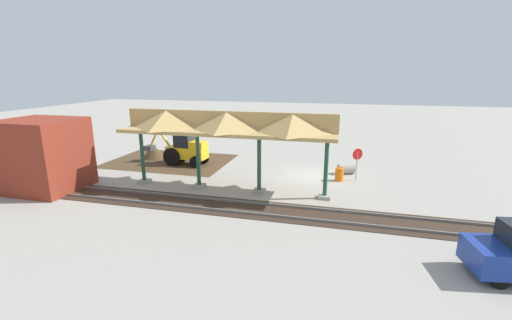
% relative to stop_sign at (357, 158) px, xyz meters
% --- Properties ---
extents(ground_plane, '(120.00, 120.00, 0.00)m').
position_rel_stop_sign_xyz_m(ground_plane, '(3.10, -0.01, -1.57)').
color(ground_plane, '#9E998E').
extents(dirt_work_zone, '(9.71, 7.00, 0.01)m').
position_rel_stop_sign_xyz_m(dirt_work_zone, '(14.75, -1.58, -1.57)').
color(dirt_work_zone, '#4C3823').
rests_on(dirt_work_zone, ground).
extents(platform_canopy, '(12.97, 3.20, 4.90)m').
position_rel_stop_sign_xyz_m(platform_canopy, '(7.74, 4.06, 2.59)').
color(platform_canopy, '#9E998E').
rests_on(platform_canopy, ground).
extents(rail_tracks, '(60.00, 2.58, 0.15)m').
position_rel_stop_sign_xyz_m(rail_tracks, '(3.10, 6.72, -1.54)').
color(rail_tracks, slate).
rests_on(rail_tracks, ground).
extents(stop_sign, '(0.65, 0.44, 2.19)m').
position_rel_stop_sign_xyz_m(stop_sign, '(0.00, 0.00, 0.00)').
color(stop_sign, gray).
rests_on(stop_sign, ground).
extents(backhoe, '(5.42, 1.91, 2.82)m').
position_rel_stop_sign_xyz_m(backhoe, '(13.05, -0.98, -0.31)').
color(backhoe, yellow).
rests_on(backhoe, ground).
extents(dirt_mound, '(3.82, 3.82, 2.40)m').
position_rel_stop_sign_xyz_m(dirt_mound, '(16.61, -2.19, -1.57)').
color(dirt_mound, '#4C3823').
rests_on(dirt_mound, ground).
extents(concrete_pipe, '(1.33, 1.13, 0.73)m').
position_rel_stop_sign_xyz_m(concrete_pipe, '(0.66, -1.39, -1.20)').
color(concrete_pipe, '#9E9384').
rests_on(concrete_pipe, ground).
extents(brick_utility_building, '(4.34, 3.91, 4.38)m').
position_rel_stop_sign_xyz_m(brick_utility_building, '(18.84, 6.63, 0.62)').
color(brick_utility_building, maroon).
rests_on(brick_utility_building, ground).
extents(traffic_barrel, '(0.56, 0.56, 0.90)m').
position_rel_stop_sign_xyz_m(traffic_barrel, '(1.11, 0.41, -1.12)').
color(traffic_barrel, orange).
rests_on(traffic_barrel, ground).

